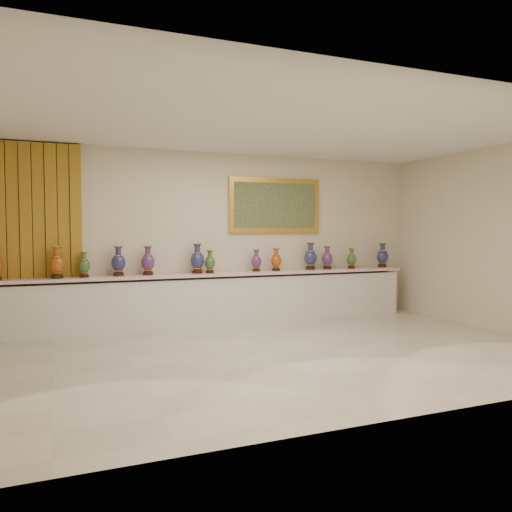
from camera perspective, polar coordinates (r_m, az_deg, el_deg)
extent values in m
plane|color=beige|center=(6.72, 1.72, -11.13)|extent=(8.00, 8.00, 0.00)
plane|color=beige|center=(8.87, -4.76, 2.08)|extent=(8.00, 0.00, 8.00)
plane|color=beige|center=(8.91, 26.03, 1.79)|extent=(0.00, 5.00, 5.00)
plane|color=white|center=(6.66, 1.76, 14.78)|extent=(8.00, 8.00, 0.00)
cube|color=gold|center=(8.42, -24.75, 1.77)|extent=(1.64, 0.14, 2.95)
cube|color=gold|center=(9.25, 2.22, 5.79)|extent=(1.80, 0.06, 1.00)
cube|color=#1E361B|center=(9.22, 2.31, 5.79)|extent=(1.62, 0.02, 0.82)
cube|color=white|center=(8.73, -4.28, -5.14)|extent=(7.20, 0.42, 0.81)
cube|color=silver|center=(8.66, -4.25, -2.08)|extent=(7.28, 0.48, 0.05)
cylinder|color=#311A0D|center=(8.21, -21.76, -2.21)|extent=(0.17, 0.17, 0.05)
cone|color=gold|center=(8.21, -21.77, -1.84)|extent=(0.15, 0.15, 0.03)
ellipsoid|color=#971409|center=(8.20, -21.78, -0.89)|extent=(0.29, 0.29, 0.29)
cylinder|color=gold|center=(8.19, -21.80, -0.05)|extent=(0.16, 0.16, 0.01)
cylinder|color=#971409|center=(8.19, -21.81, 0.39)|extent=(0.09, 0.09, 0.10)
cone|color=#971409|center=(8.19, -21.82, 0.88)|extent=(0.16, 0.16, 0.04)
cylinder|color=gold|center=(8.19, -21.82, 1.02)|extent=(0.16, 0.16, 0.01)
cylinder|color=#311A0D|center=(8.26, -19.05, -2.17)|extent=(0.14, 0.14, 0.04)
cone|color=gold|center=(8.25, -19.06, -1.86)|extent=(0.12, 0.12, 0.03)
ellipsoid|color=black|center=(8.24, -19.07, -1.09)|extent=(0.24, 0.24, 0.23)
cylinder|color=gold|center=(8.24, -19.08, -0.41)|extent=(0.13, 0.13, 0.01)
cylinder|color=black|center=(8.24, -19.09, -0.05)|extent=(0.07, 0.07, 0.08)
cone|color=black|center=(8.23, -19.09, 0.35)|extent=(0.13, 0.13, 0.03)
cylinder|color=gold|center=(8.23, -19.10, 0.46)|extent=(0.13, 0.13, 0.01)
cylinder|color=#311A0D|center=(8.34, -15.43, -2.04)|extent=(0.17, 0.17, 0.05)
cone|color=gold|center=(8.33, -15.44, -1.67)|extent=(0.15, 0.15, 0.03)
ellipsoid|color=#0C0E3C|center=(8.32, -15.45, -0.75)|extent=(0.26, 0.26, 0.28)
cylinder|color=gold|center=(8.32, -15.46, 0.07)|extent=(0.15, 0.15, 0.01)
cylinder|color=#0C0E3C|center=(8.31, -15.47, 0.49)|extent=(0.09, 0.09, 0.10)
cone|color=#0C0E3C|center=(8.31, -15.47, 0.97)|extent=(0.15, 0.15, 0.04)
cylinder|color=gold|center=(8.31, -15.48, 1.10)|extent=(0.16, 0.16, 0.01)
cylinder|color=#311A0D|center=(8.39, -12.23, -1.96)|extent=(0.17, 0.17, 0.05)
cone|color=gold|center=(8.39, -12.24, -1.61)|extent=(0.15, 0.15, 0.03)
ellipsoid|color=#25134F|center=(8.38, -12.25, -0.70)|extent=(0.25, 0.25, 0.28)
cylinder|color=gold|center=(8.37, -12.26, 0.11)|extent=(0.15, 0.15, 0.01)
cylinder|color=#25134F|center=(8.37, -12.26, 0.53)|extent=(0.09, 0.09, 0.10)
cone|color=#25134F|center=(8.37, -12.27, 1.01)|extent=(0.15, 0.15, 0.04)
cylinder|color=gold|center=(8.36, -12.27, 1.14)|extent=(0.16, 0.16, 0.01)
cylinder|color=#311A0D|center=(8.55, -6.72, -1.81)|extent=(0.18, 0.18, 0.05)
cone|color=gold|center=(8.55, -6.73, -1.44)|extent=(0.16, 0.16, 0.03)
ellipsoid|color=#0C0E3C|center=(8.54, -6.73, -0.50)|extent=(0.31, 0.31, 0.30)
cylinder|color=gold|center=(8.53, -6.74, 0.34)|extent=(0.16, 0.16, 0.01)
cylinder|color=#0C0E3C|center=(8.53, -6.74, 0.78)|extent=(0.09, 0.09, 0.11)
cone|color=#0C0E3C|center=(8.53, -6.74, 1.27)|extent=(0.16, 0.16, 0.04)
cylinder|color=gold|center=(8.53, -6.74, 1.40)|extent=(0.17, 0.17, 0.01)
cylinder|color=#311A0D|center=(8.58, -5.28, -1.83)|extent=(0.14, 0.14, 0.04)
cone|color=gold|center=(8.58, -5.28, -1.54)|extent=(0.12, 0.12, 0.03)
ellipsoid|color=black|center=(8.57, -5.29, -0.81)|extent=(0.24, 0.24, 0.23)
cylinder|color=gold|center=(8.56, -5.29, -0.17)|extent=(0.13, 0.13, 0.01)
cylinder|color=black|center=(8.56, -5.29, 0.17)|extent=(0.07, 0.07, 0.08)
cone|color=black|center=(8.56, -5.29, 0.55)|extent=(0.13, 0.13, 0.03)
cylinder|color=gold|center=(8.56, -5.29, 0.65)|extent=(0.13, 0.13, 0.01)
cylinder|color=#311A0D|center=(8.92, 0.03, -1.63)|extent=(0.14, 0.14, 0.04)
cone|color=gold|center=(8.92, 0.03, -1.36)|extent=(0.12, 0.12, 0.03)
ellipsoid|color=#25134F|center=(8.91, 0.03, -0.67)|extent=(0.21, 0.21, 0.23)
cylinder|color=gold|center=(8.91, 0.03, -0.05)|extent=(0.12, 0.12, 0.01)
cylinder|color=#25134F|center=(8.90, 0.03, 0.27)|extent=(0.07, 0.07, 0.08)
cone|color=#25134F|center=(8.90, 0.03, 0.63)|extent=(0.12, 0.12, 0.03)
cylinder|color=gold|center=(8.90, 0.03, 0.73)|extent=(0.13, 0.13, 0.01)
cylinder|color=#311A0D|center=(9.03, 2.31, -1.57)|extent=(0.15, 0.15, 0.04)
cone|color=gold|center=(9.03, 2.31, -1.29)|extent=(0.13, 0.13, 0.03)
ellipsoid|color=#971409|center=(9.02, 2.31, -0.56)|extent=(0.24, 0.24, 0.24)
cylinder|color=gold|center=(9.02, 2.31, 0.08)|extent=(0.13, 0.13, 0.01)
cylinder|color=#971409|center=(9.01, 2.32, 0.42)|extent=(0.08, 0.08, 0.09)
cone|color=#971409|center=(9.01, 2.32, 0.79)|extent=(0.13, 0.13, 0.03)
cylinder|color=gold|center=(9.01, 2.32, 0.89)|extent=(0.14, 0.14, 0.01)
cylinder|color=#311A0D|center=(9.37, 6.23, -1.39)|extent=(0.18, 0.18, 0.05)
cone|color=gold|center=(9.37, 6.24, -1.05)|extent=(0.16, 0.16, 0.03)
ellipsoid|color=#0C0E3C|center=(9.36, 6.24, -0.19)|extent=(0.25, 0.25, 0.30)
cylinder|color=gold|center=(9.35, 6.24, 0.57)|extent=(0.16, 0.16, 0.01)
cylinder|color=#0C0E3C|center=(9.35, 6.25, 0.97)|extent=(0.09, 0.09, 0.11)
cone|color=#0C0E3C|center=(9.35, 6.25, 1.42)|extent=(0.16, 0.16, 0.04)
cylinder|color=gold|center=(9.35, 6.25, 1.54)|extent=(0.17, 0.17, 0.01)
cylinder|color=#311A0D|center=(9.56, 8.13, -1.34)|extent=(0.15, 0.15, 0.04)
cone|color=gold|center=(9.56, 8.14, -1.06)|extent=(0.14, 0.14, 0.03)
ellipsoid|color=#25134F|center=(9.55, 8.14, -0.33)|extent=(0.25, 0.25, 0.25)
cylinder|color=gold|center=(9.54, 8.15, 0.31)|extent=(0.14, 0.14, 0.01)
cylinder|color=#25134F|center=(9.54, 8.15, 0.64)|extent=(0.08, 0.08, 0.09)
cone|color=#25134F|center=(9.54, 8.15, 1.02)|extent=(0.14, 0.14, 0.03)
cylinder|color=gold|center=(9.54, 8.15, 1.12)|extent=(0.14, 0.14, 0.01)
cylinder|color=#311A0D|center=(9.76, 10.85, -1.29)|extent=(0.14, 0.14, 0.04)
cone|color=gold|center=(9.76, 10.85, -1.04)|extent=(0.12, 0.12, 0.03)
ellipsoid|color=black|center=(9.75, 10.85, -0.40)|extent=(0.24, 0.24, 0.23)
cylinder|color=gold|center=(9.75, 10.86, 0.16)|extent=(0.12, 0.12, 0.01)
cylinder|color=black|center=(9.75, 10.86, 0.46)|extent=(0.07, 0.07, 0.08)
cone|color=black|center=(9.75, 10.87, 0.79)|extent=(0.12, 0.12, 0.03)
cylinder|color=gold|center=(9.74, 10.87, 0.88)|extent=(0.13, 0.13, 0.01)
cylinder|color=#311A0D|center=(10.21, 14.24, -1.12)|extent=(0.17, 0.17, 0.05)
cone|color=gold|center=(10.20, 14.25, -0.82)|extent=(0.15, 0.15, 0.03)
ellipsoid|color=#0C0E3C|center=(10.19, 14.26, -0.06)|extent=(0.29, 0.29, 0.28)
cylinder|color=gold|center=(10.19, 14.27, 0.61)|extent=(0.15, 0.15, 0.01)
cylinder|color=#0C0E3C|center=(10.19, 14.27, 0.96)|extent=(0.09, 0.09, 0.10)
cone|color=#0C0E3C|center=(10.18, 14.28, 1.35)|extent=(0.15, 0.15, 0.04)
cylinder|color=gold|center=(10.18, 14.28, 1.46)|extent=(0.16, 0.16, 0.01)
cube|color=white|center=(8.28, -11.05, -2.17)|extent=(0.10, 0.06, 0.00)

